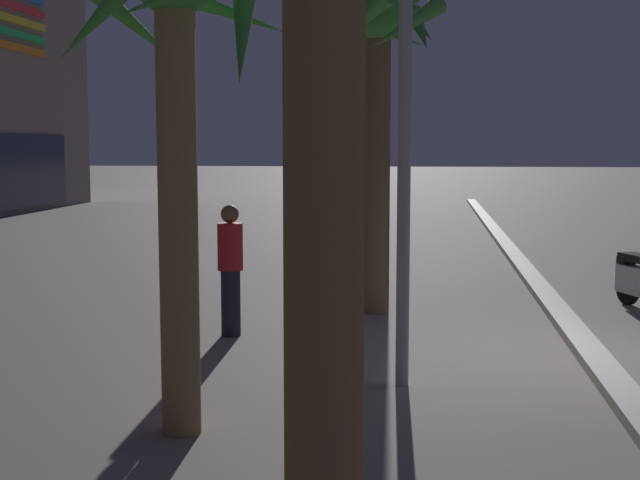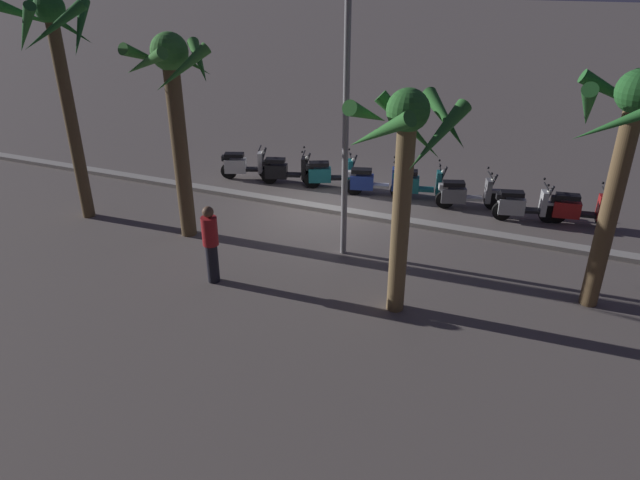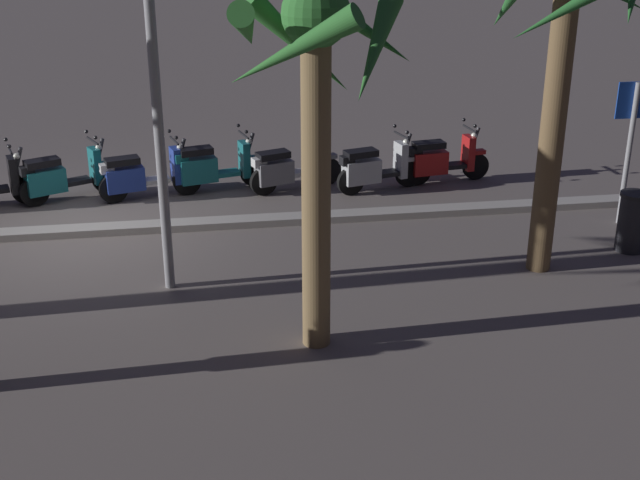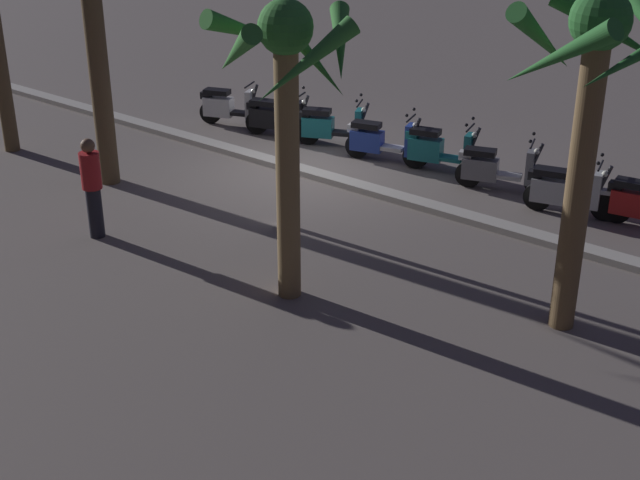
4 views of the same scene
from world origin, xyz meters
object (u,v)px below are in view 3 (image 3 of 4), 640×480
object	(u,v)px
scooter_blue_mid_rear	(141,175)
scooter_teal_gap_after_mid	(62,177)
scooter_red_far_back	(441,160)
palm_tree_by_mall_entrance	(564,30)
palm_tree_near_sign	(316,82)
crossing_sign	(630,136)
litter_bin	(632,221)
scooter_grey_second_in_line	(289,168)
scooter_teal_mid_centre	(213,167)
scooter_silver_last_in_row	(374,168)

from	to	relation	value
scooter_blue_mid_rear	scooter_teal_gap_after_mid	xyz separation A→B (m)	(1.41, -0.12, 0.00)
scooter_red_far_back	palm_tree_by_mall_entrance	world-z (taller)	palm_tree_by_mall_entrance
palm_tree_near_sign	scooter_teal_gap_after_mid	bearing A→B (deg)	-57.14
scooter_teal_gap_after_mid	crossing_sign	world-z (taller)	crossing_sign
scooter_teal_gap_after_mid	crossing_sign	bearing A→B (deg)	164.85
scooter_red_far_back	palm_tree_near_sign	size ratio (longest dim) A/B	0.39
litter_bin	palm_tree_by_mall_entrance	bearing A→B (deg)	13.83
scooter_red_far_back	scooter_grey_second_in_line	size ratio (longest dim) A/B	0.96
scooter_teal_gap_after_mid	palm_tree_by_mall_entrance	xyz separation A→B (m)	(-7.38, 4.10, 3.05)
scooter_grey_second_in_line	palm_tree_near_sign	distance (m)	6.40
scooter_red_far_back	litter_bin	size ratio (longest dim) A/B	1.82
palm_tree_near_sign	scooter_grey_second_in_line	bearing A→B (deg)	-93.51
palm_tree_by_mall_entrance	litter_bin	size ratio (longest dim) A/B	4.93
scooter_red_far_back	scooter_teal_gap_after_mid	xyz separation A→B (m)	(7.04, -0.06, -0.00)
scooter_red_far_back	crossing_sign	size ratio (longest dim) A/B	0.72
litter_bin	scooter_teal_mid_centre	bearing A→B (deg)	-30.97
scooter_teal_mid_centre	scooter_teal_gap_after_mid	size ratio (longest dim) A/B	1.04
palm_tree_by_mall_entrance	litter_bin	world-z (taller)	palm_tree_by_mall_entrance
palm_tree_by_mall_entrance	crossing_sign	bearing A→B (deg)	-142.99
palm_tree_near_sign	litter_bin	size ratio (longest dim) A/B	4.63
scooter_grey_second_in_line	crossing_sign	bearing A→B (deg)	155.16
palm_tree_by_mall_entrance	palm_tree_near_sign	world-z (taller)	palm_tree_by_mall_entrance
scooter_grey_second_in_line	scooter_teal_mid_centre	bearing A→B (deg)	-7.73
scooter_red_far_back	scooter_teal_gap_after_mid	bearing A→B (deg)	-0.52
scooter_blue_mid_rear	palm_tree_by_mall_entrance	distance (m)	7.80
scooter_teal_gap_after_mid	crossing_sign	size ratio (longest dim) A/B	0.72
scooter_silver_last_in_row	scooter_teal_mid_centre	size ratio (longest dim) A/B	0.95
scooter_blue_mid_rear	palm_tree_near_sign	distance (m)	6.78
crossing_sign	scooter_teal_gap_after_mid	bearing A→B (deg)	-15.15
scooter_grey_second_in_line	palm_tree_near_sign	world-z (taller)	palm_tree_near_sign
scooter_blue_mid_rear	palm_tree_by_mall_entrance	xyz separation A→B (m)	(-5.97, 3.99, 3.05)
scooter_grey_second_in_line	scooter_blue_mid_rear	xyz separation A→B (m)	(2.70, 0.03, 0.00)
scooter_grey_second_in_line	litter_bin	world-z (taller)	scooter_grey_second_in_line
litter_bin	palm_tree_near_sign	bearing A→B (deg)	21.89
scooter_silver_last_in_row	scooter_blue_mid_rear	xyz separation A→B (m)	(4.24, -0.25, -0.01)
palm_tree_near_sign	scooter_silver_last_in_row	bearing A→B (deg)	-109.23
palm_tree_near_sign	crossing_sign	bearing A→B (deg)	-150.13
scooter_grey_second_in_line	scooter_red_far_back	bearing A→B (deg)	-179.50
palm_tree_near_sign	litter_bin	world-z (taller)	palm_tree_near_sign
scooter_red_far_back	scooter_grey_second_in_line	world-z (taller)	same
scooter_teal_gap_after_mid	scooter_blue_mid_rear	bearing A→B (deg)	175.26
scooter_silver_last_in_row	scooter_teal_mid_centre	bearing A→B (deg)	-9.08
scooter_blue_mid_rear	crossing_sign	world-z (taller)	crossing_sign
scooter_blue_mid_rear	palm_tree_near_sign	size ratio (longest dim) A/B	0.42
palm_tree_by_mall_entrance	scooter_grey_second_in_line	bearing A→B (deg)	-50.81
scooter_grey_second_in_line	litter_bin	size ratio (longest dim) A/B	1.89
scooter_teal_mid_centre	litter_bin	xyz separation A→B (m)	(-6.33, 3.80, 0.02)
crossing_sign	scooter_blue_mid_rear	bearing A→B (deg)	-16.91
litter_bin	scooter_teal_gap_after_mid	bearing A→B (deg)	-22.26
scooter_red_far_back	scooter_silver_last_in_row	xyz separation A→B (m)	(1.38, 0.31, 0.00)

